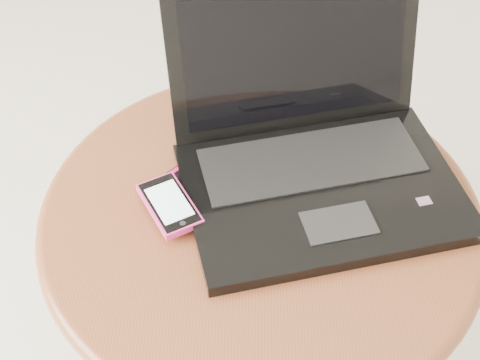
{
  "coord_description": "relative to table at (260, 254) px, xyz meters",
  "views": [
    {
      "loc": [
        -0.04,
        -0.55,
        1.18
      ],
      "look_at": [
        -0.05,
        0.06,
        0.55
      ],
      "focal_mm": 50.85,
      "sensor_mm": 36.0,
      "label": 1
    }
  ],
  "objects": [
    {
      "name": "phone_pink",
      "position": [
        -0.12,
        -0.01,
        0.12
      ],
      "size": [
        0.1,
        0.12,
        0.01
      ],
      "color": "#DF3187",
      "rests_on": "phone_black"
    },
    {
      "name": "laptop",
      "position": [
        0.07,
        0.07,
        0.15
      ],
      "size": [
        0.44,
        0.4,
        0.24
      ],
      "color": "black",
      "rests_on": "table"
    },
    {
      "name": "phone_black",
      "position": [
        -0.1,
        0.0,
        0.11
      ],
      "size": [
        0.13,
        0.13,
        0.01
      ],
      "color": "black",
      "rests_on": "table"
    },
    {
      "name": "table",
      "position": [
        0.0,
        0.0,
        0.0
      ],
      "size": [
        0.61,
        0.61,
        0.49
      ],
      "color": "#5E3411",
      "rests_on": "ground"
    }
  ]
}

